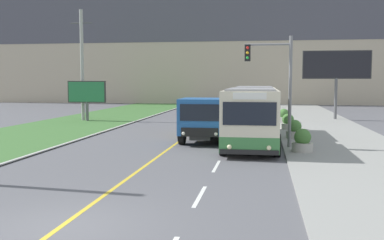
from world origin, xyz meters
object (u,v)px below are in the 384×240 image
car_distant (225,112)px  planter_round_third (288,122)px  utility_pole_far (82,65)px  city_bus (253,114)px  dump_truck (205,119)px  planter_round_far (284,116)px  planter_round_near (303,142)px  traffic_light_mast (276,77)px  planter_round_second (295,130)px  billboard_large (337,67)px  billboard_small (87,93)px

car_distant → planter_round_third: bearing=-55.1°
utility_pole_far → city_bus: bearing=-37.4°
dump_truck → planter_round_far: (4.64, 11.25, -0.68)m
dump_truck → planter_round_third: (4.72, 6.42, -0.69)m
city_bus → planter_round_near: 4.36m
utility_pole_far → planter_round_far: utility_pole_far is taller
traffic_light_mast → planter_round_second: bearing=71.2°
planter_round_far → utility_pole_far: bearing=-179.6°
billboard_large → planter_round_far: (-4.42, -3.79, -3.89)m
dump_truck → planter_round_far: bearing=67.6°
dump_truck → traffic_light_mast: traffic_light_mast is taller
planter_round_far → planter_round_near: bearing=-89.1°
car_distant → billboard_small: bearing=-166.9°
billboard_small → planter_round_third: (15.85, -4.29, -1.75)m
city_bus → billboard_small: size_ratio=3.65×
planter_round_far → billboard_large: bearing=40.6°
city_bus → billboard_large: (6.53, 14.73, 2.93)m
billboard_large → planter_round_near: billboard_large is taller
traffic_light_mast → billboard_large: size_ratio=0.94×
traffic_light_mast → planter_round_near: (1.20, -1.41, -2.95)m
utility_pole_far → planter_round_near: size_ratio=8.56×
city_bus → planter_round_second: bearing=29.0°
planter_round_second → planter_round_third: planter_round_second is taller
billboard_small → planter_round_near: size_ratio=3.10×
car_distant → planter_round_near: size_ratio=4.07×
traffic_light_mast → city_bus: bearing=118.2°
billboard_small → planter_round_second: (15.97, -9.12, -1.75)m
planter_round_near → planter_round_third: (-0.15, 9.66, -0.01)m
dump_truck → planter_round_second: (4.84, 1.59, -0.68)m
car_distant → planter_round_far: (4.72, -2.04, -0.15)m
planter_round_second → planter_round_third: size_ratio=1.01×
planter_round_near → planter_round_far: same height
utility_pole_far → planter_round_far: bearing=0.4°
car_distant → billboard_large: billboard_large is taller
car_distant → utility_pole_far: 12.41m
traffic_light_mast → billboard_small: 19.43m
billboard_large → dump_truck: bearing=-121.1°
planter_round_second → utility_pole_far: bearing=149.9°
utility_pole_far → planter_round_near: bearing=-41.0°
traffic_light_mast → utility_pole_far: bearing=139.8°
city_bus → billboard_large: bearing=66.1°
car_distant → billboard_small: billboard_small is taller
car_distant → planter_round_second: 12.69m
planter_round_second → planter_round_third: 4.83m
planter_round_third → city_bus: bearing=-109.7°
planter_round_third → car_distant: bearing=124.9°
car_distant → traffic_light_mast: traffic_light_mast is taller
traffic_light_mast → planter_round_far: size_ratio=5.16×
billboard_large → planter_round_second: 14.62m
utility_pole_far → planter_round_far: (16.30, 0.10, -4.04)m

